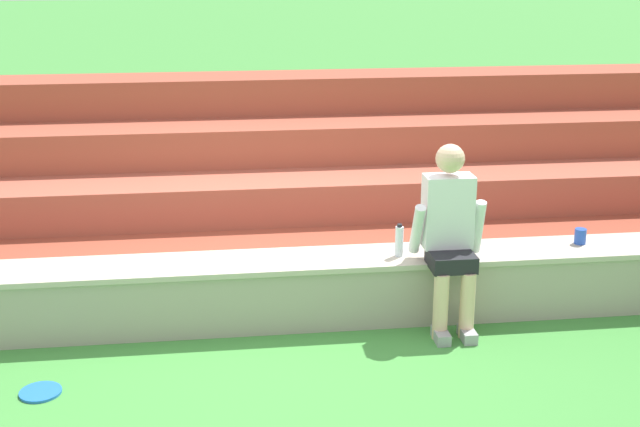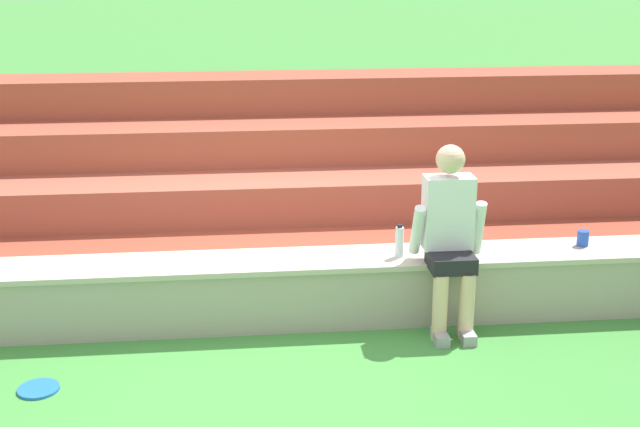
# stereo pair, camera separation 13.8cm
# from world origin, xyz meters

# --- Properties ---
(ground_plane) EXTENTS (80.00, 80.00, 0.00)m
(ground_plane) POSITION_xyz_m (0.00, 0.00, 0.00)
(ground_plane) COLOR #428E3D
(stone_seating_wall) EXTENTS (9.61, 0.51, 0.51)m
(stone_seating_wall) POSITION_xyz_m (0.00, 0.23, 0.27)
(stone_seating_wall) COLOR #A8A08E
(stone_seating_wall) RESTS_ON ground
(brick_bleachers) EXTENTS (13.37, 2.71, 1.46)m
(brick_bleachers) POSITION_xyz_m (0.00, 2.39, 0.55)
(brick_bleachers) COLOR #9A432F
(brick_bleachers) RESTS_ON ground
(person_left_of_center) EXTENTS (0.54, 0.53, 1.39)m
(person_left_of_center) POSITION_xyz_m (1.34, -0.01, 0.74)
(person_left_of_center) COLOR beige
(person_left_of_center) RESTS_ON ground
(water_bottle_center_gap) EXTENTS (0.06, 0.06, 0.25)m
(water_bottle_center_gap) POSITION_xyz_m (1.01, 0.19, 0.63)
(water_bottle_center_gap) COLOR silver
(water_bottle_center_gap) RESTS_ON stone_seating_wall
(plastic_cup_middle) EXTENTS (0.09, 0.09, 0.12)m
(plastic_cup_middle) POSITION_xyz_m (2.47, 0.28, 0.57)
(plastic_cup_middle) COLOR blue
(plastic_cup_middle) RESTS_ON stone_seating_wall
(frisbee) EXTENTS (0.27, 0.27, 0.02)m
(frisbee) POSITION_xyz_m (-1.51, -0.66, 0.01)
(frisbee) COLOR blue
(frisbee) RESTS_ON ground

